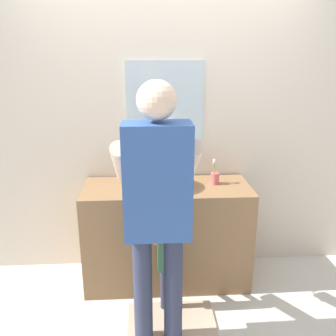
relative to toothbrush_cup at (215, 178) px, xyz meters
name	(u,v)px	position (x,y,z in m)	size (l,w,h in m)	color
ground_plane	(169,300)	(-0.40, -0.34, -0.92)	(14.00, 14.00, 0.00)	silver
back_wall	(165,120)	(-0.40, 0.28, 0.44)	(4.40, 0.10, 2.70)	beige
vanity_cabinet	(167,234)	(-0.40, -0.04, -0.48)	(1.36, 0.54, 0.86)	olive
sink_basin	(167,181)	(-0.40, -0.06, 0.00)	(0.39, 0.39, 0.11)	silver
faucet	(165,169)	(-0.40, 0.17, 0.03)	(0.18, 0.14, 0.18)	#B7BABF
toothbrush_cup	(215,178)	(0.00, 0.00, 0.00)	(0.07, 0.07, 0.21)	#D86666
bath_mat	(171,320)	(-0.40, -0.59, -0.91)	(0.64, 0.40, 0.02)	#CCAD8E
child_toddler	(170,255)	(-0.40, -0.44, -0.44)	(0.24, 0.24, 0.79)	#2D334C
adult_parent	(157,197)	(-0.50, -0.74, 0.14)	(0.54, 0.57, 1.76)	#2D334C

